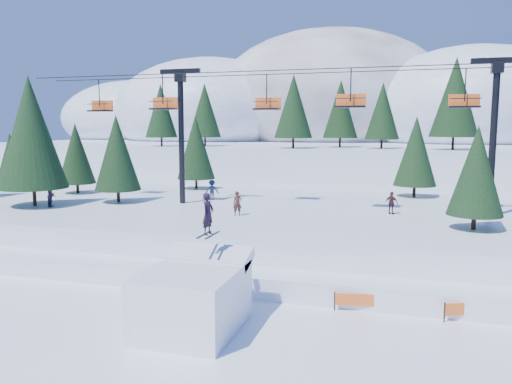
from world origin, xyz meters
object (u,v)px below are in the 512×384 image
(banner_near, at_px, (366,300))
(jump_kicker, at_px, (194,296))
(chairlift, at_px, (319,114))
(banner_far, at_px, (475,309))

(banner_near, bearing_deg, jump_kicker, -150.14)
(chairlift, bearing_deg, jump_kicker, -98.19)
(jump_kicker, height_order, banner_far, jump_kicker)
(jump_kicker, bearing_deg, banner_far, 20.03)
(banner_far, bearing_deg, jump_kicker, -159.97)
(jump_kicker, bearing_deg, chairlift, 81.81)
(banner_near, height_order, banner_far, same)
(jump_kicker, xyz_separation_m, chairlift, (2.44, 16.99, 7.93))
(jump_kicker, relative_size, chairlift, 0.12)
(jump_kicker, bearing_deg, banner_near, 29.86)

